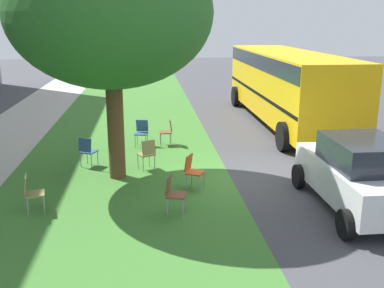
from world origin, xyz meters
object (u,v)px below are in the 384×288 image
chair_0 (193,169)px  parked_car (360,174)px  chair_4 (173,192)px  chair_6 (147,152)px  chair_2 (31,191)px  school_bus (286,80)px  street_tree (110,13)px  chair_1 (87,150)px  chair_3 (142,131)px  chair_5 (168,130)px

chair_0 → parked_car: 3.92m
chair_4 → chair_0: bearing=-21.2°
chair_6 → parked_car: parked_car is taller
chair_2 → school_bus: size_ratio=0.08×
chair_4 → chair_6: same height
street_tree → chair_2: size_ratio=7.03×
chair_2 → chair_1: bearing=-14.5°
chair_3 → chair_5: size_ratio=1.00×
chair_0 → chair_3: (4.17, 1.29, 0.00)m
chair_4 → chair_5: (5.70, -0.15, 0.00)m
parked_car → school_bus: 8.83m
chair_4 → chair_3: bearing=7.3°
chair_1 → school_bus: bearing=-55.6°
chair_0 → chair_5: size_ratio=1.00×
chair_4 → parked_car: 4.14m
parked_car → chair_6: bearing=55.4°
chair_4 → parked_car: bearing=-92.0°
street_tree → chair_4: bearing=-152.1°
chair_6 → school_bus: 7.99m
street_tree → chair_5: bearing=-25.7°
chair_0 → chair_3: size_ratio=1.00×
chair_2 → chair_6: size_ratio=1.00×
chair_5 → parked_car: 7.07m
chair_6 → school_bus: bearing=-45.8°
street_tree → chair_0: (-1.09, -1.93, -3.76)m
chair_1 → chair_3: same height
chair_3 → parked_car: size_ratio=0.24×
chair_0 → chair_3: 4.37m
chair_5 → chair_2: bearing=148.8°
chair_3 → chair_5: 0.88m
chair_0 → chair_5: (4.23, 0.42, 0.00)m
street_tree → chair_0: 4.37m
chair_2 → chair_4: 3.11m
chair_6 → chair_5: bearing=-15.0°
chair_2 → chair_6: same height
chair_4 → chair_5: size_ratio=1.00×
street_tree → chair_1: size_ratio=7.03×
chair_4 → school_bus: (8.58, -5.11, 1.24)m
chair_1 → school_bus: 9.03m
chair_1 → chair_3: bearing=-36.1°
street_tree → chair_2: (-2.21, 1.73, -3.76)m
parked_car → street_tree: bearing=63.7°
chair_0 → school_bus: bearing=-32.5°
chair_1 → chair_2: 3.28m
street_tree → school_bus: 9.19m
chair_2 → parked_car: size_ratio=0.24×
parked_car → school_bus: (8.73, -0.99, 0.92)m
chair_2 → chair_6: 3.73m
chair_0 → chair_4: 1.58m
chair_0 → chair_2: 3.82m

